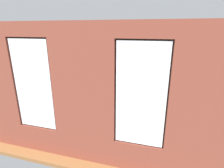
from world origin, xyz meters
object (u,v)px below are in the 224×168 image
potted_plant_beside_window_right (31,112)px  potted_plant_near_tv (61,90)px  cup_ceramic (118,97)px  couch_by_window (102,132)px  table_plant_small (108,95)px  tv_flatscreen (61,77)px  papasan_chair (108,82)px  potted_plant_corner_near_left (178,82)px  couch_left (179,116)px  coffee_table (108,100)px  candle_jar (97,98)px  media_console (63,92)px  potted_plant_mid_room_small (149,95)px  remote_gray (105,97)px

potted_plant_beside_window_right → potted_plant_near_tv: size_ratio=1.09×
cup_ceramic → potted_plant_beside_window_right: bearing=47.2°
couch_by_window → table_plant_small: couch_by_window is taller
cup_ceramic → tv_flatscreen: 2.68m
papasan_chair → potted_plant_corner_near_left: bearing=-172.4°
potted_plant_beside_window_right → potted_plant_corner_near_left: size_ratio=1.01×
couch_left → coffee_table: couch_left is taller
cup_ceramic → potted_plant_corner_near_left: bearing=-133.4°
candle_jar → papasan_chair: size_ratio=0.10×
coffee_table → potted_plant_beside_window_right: potted_plant_beside_window_right is taller
couch_left → table_plant_small: bearing=-105.0°
couch_by_window → potted_plant_beside_window_right: 2.14m
coffee_table → cup_ceramic: (-0.34, -0.15, 0.11)m
media_console → potted_plant_mid_room_small: size_ratio=1.73×
potted_plant_beside_window_right → media_console: bearing=-77.3°
coffee_table → remote_gray: (0.15, -0.11, 0.07)m
candle_jar → remote_gray: 0.33m
coffee_table → table_plant_small: 0.21m
coffee_table → tv_flatscreen: size_ratio=1.04×
remote_gray → papasan_chair: size_ratio=0.15×
candle_jar → potted_plant_near_tv: size_ratio=0.09×
cup_ceramic → media_console: bearing=-9.2°
potted_plant_near_tv → potted_plant_mid_room_small: 3.39m
couch_by_window → potted_plant_near_tv: potted_plant_near_tv is taller
coffee_table → papasan_chair: 2.20m
remote_gray → tv_flatscreen: (2.11, -0.47, 0.49)m
coffee_table → cup_ceramic: size_ratio=11.51×
remote_gray → tv_flatscreen: bearing=164.1°
coffee_table → media_console: size_ratio=1.24×
cup_ceramic → candle_jar: 0.76m
couch_by_window → potted_plant_near_tv: bearing=-36.2°
coffee_table → potted_plant_mid_room_small: size_ratio=2.14×
papasan_chair → couch_left: bearing=140.3°
remote_gray → potted_plant_mid_room_small: size_ratio=0.30×
potted_plant_near_tv → cup_ceramic: bearing=-165.7°
candle_jar → potted_plant_mid_room_small: bearing=-149.7°
tv_flatscreen → papasan_chair: tv_flatscreen is taller
table_plant_small → tv_flatscreen: size_ratio=0.25×
coffee_table → potted_plant_mid_room_small: potted_plant_mid_room_small is taller
potted_plant_near_tv → potted_plant_mid_room_small: bearing=-157.8°
couch_by_window → coffee_table: 1.98m
media_console → papasan_chair: papasan_chair is taller
media_console → tv_flatscreen: size_ratio=0.84×
couch_by_window → cup_ceramic: 2.10m
cup_ceramic → remote_gray: (0.49, 0.04, -0.04)m
couch_left → table_plant_small: 2.50m
couch_by_window → media_console: couch_by_window is taller
table_plant_small → media_console: bearing=-14.3°
coffee_table → papasan_chair: size_ratio=1.07×
papasan_chair → potted_plant_mid_room_small: bearing=149.4°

